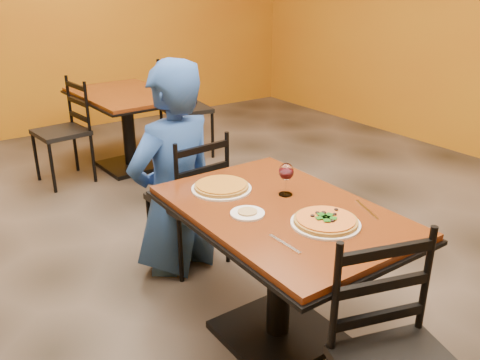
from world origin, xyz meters
TOP-DOWN VIEW (x-y plane):
  - floor at (0.00, 0.00)m, footprint 7.00×8.00m
  - wall_back at (0.00, 4.00)m, footprint 7.00×0.01m
  - table_main at (0.00, -0.50)m, footprint 0.83×1.23m
  - table_second at (0.41, 2.32)m, footprint 0.87×1.25m
  - chair_main_far at (0.00, 0.44)m, footprint 0.44×0.44m
  - chair_second_left at (-0.23, 2.32)m, footprint 0.46×0.46m
  - chair_second_right at (1.05, 2.32)m, footprint 0.50×0.50m
  - diner at (-0.08, 0.45)m, footprint 0.72×0.54m
  - plate_main at (0.05, -0.74)m, footprint 0.31×0.31m
  - pizza_main at (0.05, -0.74)m, footprint 0.28×0.28m
  - plate_far at (-0.11, -0.15)m, footprint 0.31×0.31m
  - pizza_far at (-0.11, -0.15)m, footprint 0.28×0.28m
  - side_plate at (-0.17, -0.46)m, footprint 0.16×0.16m
  - dip at (-0.17, -0.46)m, footprint 0.09×0.09m
  - wine_glass at (0.12, -0.39)m, footprint 0.08×0.08m
  - fork at (-0.21, -0.77)m, footprint 0.02×0.19m
  - knife at (0.31, -0.75)m, footprint 0.09×0.20m

SIDE VIEW (x-z plane):
  - floor at x=0.00m, z-range -0.01..0.01m
  - chair_main_far at x=0.00m, z-range 0.00..0.90m
  - chair_second_left at x=-0.23m, z-range 0.00..0.93m
  - chair_second_right at x=1.05m, z-range 0.00..0.99m
  - table_second at x=0.41m, z-range 0.18..0.93m
  - table_main at x=0.00m, z-range 0.18..0.93m
  - diner at x=-0.08m, z-range 0.00..1.35m
  - fork at x=-0.21m, z-range 0.75..0.75m
  - knife at x=0.31m, z-range 0.75..0.75m
  - plate_main at x=0.05m, z-range 0.75..0.76m
  - plate_far at x=-0.11m, z-range 0.75..0.76m
  - side_plate at x=-0.17m, z-range 0.75..0.76m
  - dip at x=-0.17m, z-range 0.76..0.77m
  - pizza_main at x=0.05m, z-range 0.76..0.78m
  - pizza_far at x=-0.11m, z-range 0.76..0.78m
  - wine_glass at x=0.12m, z-range 0.75..0.93m
  - wall_back at x=0.00m, z-range 0.00..3.00m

